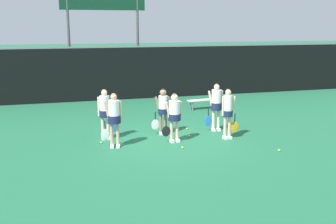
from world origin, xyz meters
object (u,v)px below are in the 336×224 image
Objects in this scene: tennis_ball_3 at (183,148)px; player_0 at (114,115)px; tennis_ball_1 at (187,129)px; scoreboard at (103,3)px; tennis_ball_2 at (101,142)px; player_5 at (216,103)px; tennis_ball_4 at (279,150)px; player_4 at (163,107)px; player_2 at (228,110)px; bench_courtside at (207,100)px; player_1 at (174,113)px; tennis_ball_0 at (189,136)px; player_3 at (105,110)px.

player_0 is at bearing 159.95° from tennis_ball_3.
tennis_ball_1 is at bearing 68.46° from tennis_ball_3.
scoreboard is 10.04m from player_0.
player_0 reaches higher than tennis_ball_2.
player_5 reaches higher than tennis_ball_4.
tennis_ball_3 is (0.16, -1.79, -0.93)m from player_4.
tennis_ball_3 is at bearing -83.19° from scoreboard.
player_2 is at bearing -18.84° from player_4.
bench_courtside is at bearing 77.96° from player_5.
player_5 is 2.69m from tennis_ball_3.
player_1 is 23.17× the size of tennis_ball_0.
bench_courtside is 1.14× the size of player_3.
player_2 reaches higher than player_4.
scoreboard is at bearing 114.48° from player_5.
player_2 is at bearing -7.48° from player_1.
bench_courtside is at bearing 53.49° from player_0.
player_3 is at bearing -172.09° from tennis_ball_1.
tennis_ball_0 is at bearing -103.51° from tennis_ball_1.
player_2 is at bearing 8.95° from player_0.
player_1 is at bearing 175.35° from player_2.
player_2 reaches higher than tennis_ball_3.
player_0 is at bearing 176.76° from player_1.
scoreboard is 89.25× the size of tennis_ball_1.
bench_courtside is at bearing 57.86° from tennis_ball_1.
player_0 reaches higher than player_2.
scoreboard reaches higher than player_0.
player_5 reaches higher than tennis_ball_2.
tennis_ball_0 is at bearing -10.01° from player_3.
bench_courtside is 27.25× the size of tennis_ball_4.
player_3 is 3.20m from tennis_ball_1.
player_2 is at bearing -86.06° from player_5.
player_5 reaches higher than player_3.
scoreboard reaches higher than tennis_ball_1.
player_1 is 3.47m from tennis_ball_4.
player_2 is at bearing 119.12° from tennis_ball_4.
player_5 is at bearing 23.96° from tennis_ball_0.
player_4 reaches higher than bench_courtside.
tennis_ball_0 is 0.96m from tennis_ball_1.
tennis_ball_3 is 0.96× the size of tennis_ball_4.
player_1 reaches higher than tennis_ball_0.
player_2 reaches higher than bench_courtside.
scoreboard is 10.51m from player_2.
scoreboard is 10.06m from player_1.
tennis_ball_0 is (-2.29, -4.22, -0.35)m from bench_courtside.
tennis_ball_3 is at bearing -131.84° from player_5.
player_4 reaches higher than tennis_ball_0.
player_4 is (-1.96, 1.12, -0.02)m from player_2.
scoreboard is 7.59m from bench_courtside.
player_4 is 1.97m from player_5.
player_0 reaches higher than player_3.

